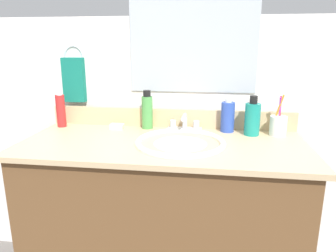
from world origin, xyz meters
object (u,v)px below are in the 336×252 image
Objects in this scene: bottle_spray_red at (61,110)px; cup_white_ceramic at (278,125)px; soap_bar at (117,126)px; faucet at (184,125)px; hand_towel at (74,80)px; bottle_shampoo_blue at (228,117)px; bottle_mouthwash_teal at (252,118)px; bottle_toner_green at (147,111)px.

bottle_spray_red is 0.98× the size of cup_white_ceramic.
soap_bar is (0.28, -0.01, -0.07)m from bottle_spray_red.
faucet is 0.61m from bottle_spray_red.
cup_white_ceramic is at bearing -5.79° from hand_towel.
bottle_spray_red reaches higher than soap_bar.
faucet is 1.01× the size of bottle_shampoo_blue.
faucet is 0.20m from bottle_shampoo_blue.
hand_towel is 1.24× the size of bottle_mouthwash_teal.
hand_towel is 1.19× the size of bottle_toner_green.
soap_bar is at bearing -166.83° from bottle_toner_green.
bottle_spray_red is (-0.61, -0.01, 0.06)m from faucet.
bottle_shampoo_blue is at bearing 4.36° from faucet.
bottle_shampoo_blue is 0.85× the size of cup_white_ceramic.
faucet is at bearing 175.27° from bottle_mouthwash_teal.
bottle_shampoo_blue is 0.53m from soap_bar.
hand_towel is at bearing 174.81° from bottle_shampoo_blue.
bottle_spray_red reaches higher than bottle_shampoo_blue.
hand_towel is at bearing 171.52° from faucet.
cup_white_ceramic is (0.11, 0.01, -0.03)m from bottle_mouthwash_teal.
bottle_mouthwash_teal reaches higher than bottle_shampoo_blue.
faucet reaches higher than soap_bar.
bottle_spray_red is 0.99× the size of bottle_toner_green.
bottle_toner_green reaches higher than faucet.
bottle_mouthwash_teal is (0.87, -0.11, -0.14)m from hand_towel.
hand_towel is 0.17m from bottle_spray_red.
bottle_toner_green is at bearing 3.62° from bottle_spray_red.
bottle_mouthwash_teal reaches higher than soap_bar.
bottle_toner_green is 2.88× the size of soap_bar.
bottle_toner_green is at bearing -9.26° from hand_towel.
cup_white_ceramic reaches higher than bottle_shampoo_blue.
bottle_mouthwash_teal is 0.91m from bottle_spray_red.
bottle_mouthwash_teal is 0.49m from bottle_toner_green.
faucet is 2.50× the size of soap_bar.
bottle_toner_green is (0.42, 0.03, 0.00)m from bottle_spray_red.
bottle_shampoo_blue is 2.47× the size of soap_bar.
faucet is 0.90× the size of bottle_mouthwash_teal.
bottle_spray_red is (-0.80, -0.02, 0.01)m from bottle_shampoo_blue.
soap_bar is (0.24, -0.10, -0.21)m from hand_towel.
bottle_shampoo_blue is (0.20, 0.02, 0.04)m from faucet.
cup_white_ceramic reaches higher than faucet.
hand_towel is 1.21× the size of bottle_spray_red.
bottle_mouthwash_teal is at bearing -175.14° from cup_white_ceramic.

